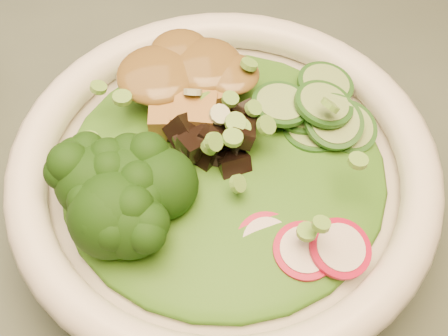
{
  "coord_description": "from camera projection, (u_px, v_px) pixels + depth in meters",
  "views": [
    {
      "loc": [
        0.01,
        -0.24,
        1.17
      ],
      "look_at": [
        0.03,
        0.0,
        0.81
      ],
      "focal_mm": 50.0,
      "sensor_mm": 36.0,
      "label": 1
    }
  ],
  "objects": [
    {
      "name": "peanut_sauce",
      "position": [
        178.0,
        73.0,
        0.44
      ],
      "size": [
        0.08,
        0.06,
        0.02
      ],
      "primitive_type": "ellipsoid",
      "color": "brown",
      "rests_on": "tofu_cubes"
    },
    {
      "name": "mushroom_heap",
      "position": [
        214.0,
        139.0,
        0.42
      ],
      "size": [
        0.1,
        0.1,
        0.04
      ],
      "primitive_type": null,
      "rotation": [
        0.0,
        0.0,
        0.38
      ],
      "color": "black",
      "rests_on": "salad_bowl"
    },
    {
      "name": "scallion_garnish",
      "position": [
        224.0,
        144.0,
        0.41
      ],
      "size": [
        0.21,
        0.21,
        0.03
      ],
      "primitive_type": null,
      "color": "#67A43A",
      "rests_on": "salad_bowl"
    },
    {
      "name": "lettuce_bed",
      "position": [
        224.0,
        167.0,
        0.43
      ],
      "size": [
        0.23,
        0.23,
        0.03
      ],
      "primitive_type": "ellipsoid",
      "color": "#285B13",
      "rests_on": "salad_bowl"
    },
    {
      "name": "cucumber_slices",
      "position": [
        314.0,
        117.0,
        0.44
      ],
      "size": [
        0.1,
        0.1,
        0.04
      ],
      "primitive_type": null,
      "rotation": [
        0.0,
        0.0,
        0.38
      ],
      "color": "#7FAB5F",
      "rests_on": "salad_bowl"
    },
    {
      "name": "dining_table",
      "position": [
        195.0,
        283.0,
        0.57
      ],
      "size": [
        1.2,
        0.8,
        0.75
      ],
      "color": "black",
      "rests_on": "ground"
    },
    {
      "name": "broccoli_florets",
      "position": [
        131.0,
        197.0,
        0.39
      ],
      "size": [
        0.11,
        0.1,
        0.05
      ],
      "primitive_type": null,
      "rotation": [
        0.0,
        0.0,
        0.38
      ],
      "color": "black",
      "rests_on": "salad_bowl"
    },
    {
      "name": "radish_slices",
      "position": [
        285.0,
        245.0,
        0.39
      ],
      "size": [
        0.13,
        0.09,
        0.02
      ],
      "primitive_type": null,
      "rotation": [
        0.0,
        0.0,
        0.38
      ],
      "color": "#A90D2F",
      "rests_on": "salad_bowl"
    },
    {
      "name": "tofu_cubes",
      "position": [
        180.0,
        87.0,
        0.45
      ],
      "size": [
        0.12,
        0.1,
        0.04
      ],
      "primitive_type": null,
      "rotation": [
        0.0,
        0.0,
        0.38
      ],
      "color": "#AB7B39",
      "rests_on": "salad_bowl"
    },
    {
      "name": "salad_bowl",
      "position": [
        224.0,
        185.0,
        0.45
      ],
      "size": [
        0.3,
        0.3,
        0.08
      ],
      "rotation": [
        0.0,
        0.0,
        0.38
      ],
      "color": "white",
      "rests_on": "dining_table"
    }
  ]
}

